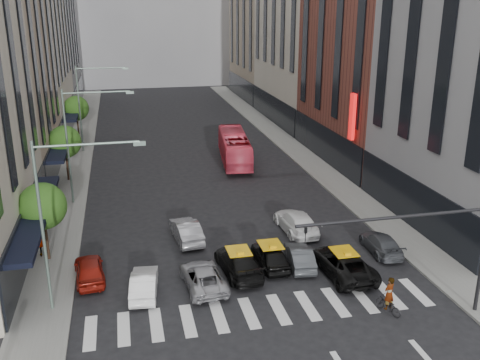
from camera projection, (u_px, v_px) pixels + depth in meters
ground at (276, 327)px, 26.61m from camera, size 160.00×160.00×0.00m
sidewalk_left at (75, 167)px, 51.93m from camera, size 3.00×96.00×0.15m
sidewalk_right at (300, 153)px, 56.74m from camera, size 3.00×96.00×0.15m
building_left_d at (42, 4)px, 78.43m from camera, size 8.00×18.00×30.00m
building_right_b at (370, 28)px, 51.02m from camera, size 8.00×18.00×26.00m
building_right_d at (265, 11)px, 85.86m from camera, size 8.00×18.00×28.00m
tree_near at (43, 206)px, 32.24m from camera, size 2.88×2.88×4.95m
tree_mid at (65, 142)px, 47.04m from camera, size 2.88×2.88×4.95m
tree_far at (76, 108)px, 61.84m from camera, size 2.88×2.88×4.95m
streetlamp_near at (60, 204)px, 26.34m from camera, size 5.38×0.25×9.00m
streetlamp_mid at (79, 131)px, 41.14m from camera, size 5.38×0.25×9.00m
streetlamp_far at (88, 97)px, 55.94m from camera, size 5.38×0.25×9.00m
traffic_signal at (436, 239)px, 25.87m from camera, size 10.10×0.20×6.00m
liberty_sign at (352, 117)px, 45.84m from camera, size 0.30×0.70×4.00m
car_red at (89, 269)px, 30.86m from camera, size 2.03×4.17×1.37m
car_white_front at (144, 283)px, 29.42m from camera, size 1.82×4.10×1.31m
car_silver at (203, 277)px, 30.14m from camera, size 2.46×4.72×1.27m
taxi_left at (239, 262)px, 31.65m from camera, size 2.41×5.10×1.44m
taxi_center at (270, 255)px, 32.53m from camera, size 1.74×4.15×1.40m
car_grey_mid at (300, 256)px, 32.56m from camera, size 1.83×4.01×1.28m
taxi_right at (343, 263)px, 31.49m from camera, size 2.71×5.41×1.47m
car_grey_curb at (381, 243)px, 34.35m from camera, size 1.98×4.32×1.22m
car_row2_left at (186, 230)px, 36.04m from camera, size 2.00×4.54×1.45m
car_row2_right at (296, 221)px, 37.47m from camera, size 2.28×5.15×1.47m
bus at (234, 147)px, 53.63m from camera, size 3.73×10.94×2.99m
motorcycle at (388, 305)px, 27.67m from camera, size 1.16×1.75×0.87m
rider at (390, 283)px, 27.24m from camera, size 0.77×0.65×1.80m
pedestrian_far at (42, 244)px, 33.49m from camera, size 1.03×0.66×1.62m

